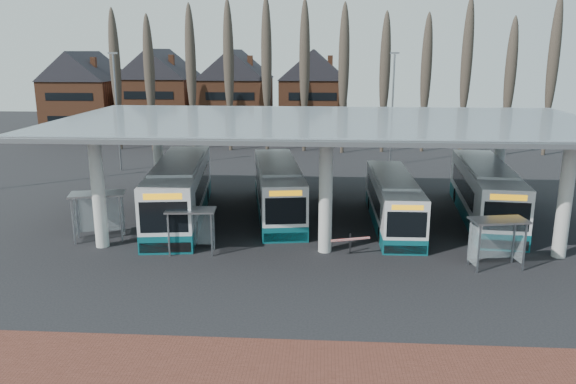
# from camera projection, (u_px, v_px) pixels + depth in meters

# --- Properties ---
(ground) EXTENTS (140.00, 140.00, 0.00)m
(ground) POSITION_uv_depth(u_px,v_px,m) (325.00, 269.00, 27.20)
(ground) COLOR black
(ground) RESTS_ON ground
(station_canopy) EXTENTS (32.00, 16.00, 6.34)m
(station_canopy) POSITION_uv_depth(u_px,v_px,m) (326.00, 130.00, 33.55)
(station_canopy) COLOR silver
(station_canopy) RESTS_ON ground
(poplar_row) EXTENTS (45.10, 1.10, 14.50)m
(poplar_row) POSITION_uv_depth(u_px,v_px,m) (326.00, 66.00, 56.99)
(poplar_row) COLOR #473D33
(poplar_row) RESTS_ON ground
(townhouse_row) EXTENTS (36.80, 10.30, 12.25)m
(townhouse_row) POSITION_uv_depth(u_px,v_px,m) (198.00, 87.00, 69.31)
(townhouse_row) COLOR brown
(townhouse_row) RESTS_ON ground
(lamp_post_a) EXTENTS (0.80, 0.16, 10.17)m
(lamp_post_a) POSITION_uv_depth(u_px,v_px,m) (117.00, 110.00, 48.31)
(lamp_post_a) COLOR slate
(lamp_post_a) RESTS_ON ground
(lamp_post_b) EXTENTS (0.80, 0.16, 10.17)m
(lamp_post_b) POSITION_uv_depth(u_px,v_px,m) (392.00, 107.00, 50.68)
(lamp_post_b) COLOR slate
(lamp_post_b) RESTS_ON ground
(bus_0) EXTENTS (4.45, 13.41, 3.66)m
(bus_0) POSITION_uv_depth(u_px,v_px,m) (180.00, 191.00, 35.12)
(bus_0) COLOR silver
(bus_0) RESTS_ON ground
(bus_1) EXTENTS (4.34, 12.21, 3.32)m
(bus_1) POSITION_uv_depth(u_px,v_px,m) (278.00, 189.00, 36.30)
(bus_1) COLOR silver
(bus_1) RESTS_ON ground
(bus_2) EXTENTS (2.44, 10.89, 3.02)m
(bus_2) POSITION_uv_depth(u_px,v_px,m) (393.00, 201.00, 33.95)
(bus_2) COLOR silver
(bus_2) RESTS_ON ground
(bus_3) EXTENTS (3.81, 12.62, 3.45)m
(bus_3) POSITION_uv_depth(u_px,v_px,m) (485.00, 193.00, 35.21)
(bus_3) COLOR silver
(bus_3) RESTS_ON ground
(shelter_0) EXTENTS (3.17, 2.11, 2.69)m
(shelter_0) POSITION_uv_depth(u_px,v_px,m) (98.00, 205.00, 31.12)
(shelter_0) COLOR gray
(shelter_0) RESTS_ON ground
(shelter_1) EXTENTS (2.63, 1.47, 2.36)m
(shelter_1) POSITION_uv_depth(u_px,v_px,m) (192.00, 221.00, 29.11)
(shelter_1) COLOR gray
(shelter_1) RESTS_ON ground
(shelter_2) EXTENTS (2.84, 1.77, 2.47)m
(shelter_2) POSITION_uv_depth(u_px,v_px,m) (496.00, 232.00, 27.06)
(shelter_2) COLOR gray
(shelter_2) RESTS_ON ground
(barrier) EXTENTS (2.03, 0.88, 1.05)m
(barrier) POSITION_uv_depth(u_px,v_px,m) (351.00, 240.00, 28.85)
(barrier) COLOR black
(barrier) RESTS_ON ground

